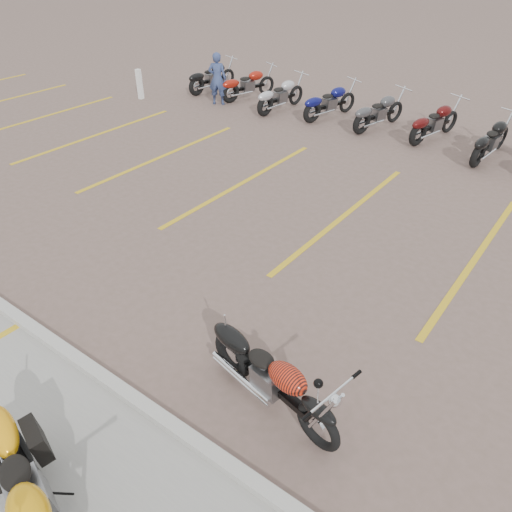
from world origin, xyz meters
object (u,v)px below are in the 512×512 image
Objects in this scene: yellow_cruiser at (38,495)px; bollard at (140,84)px; flame_cruiser at (271,378)px; person_a at (217,79)px.

yellow_cruiser is 2.40× the size of bollard.
yellow_cruiser is 1.11× the size of flame_cruiser.
bollard is (-2.58, -1.15, -0.34)m from person_a.
bollard is at bearing 156.28° from flame_cruiser.
bollard is (-10.49, 10.81, -0.00)m from yellow_cruiser.
yellow_cruiser is at bearing -45.85° from bollard.
person_a reaches higher than bollard.
bollard reaches higher than yellow_cruiser.
flame_cruiser is (0.90, 2.61, -0.06)m from yellow_cruiser.
bollard is (-11.40, 8.20, 0.05)m from flame_cruiser.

